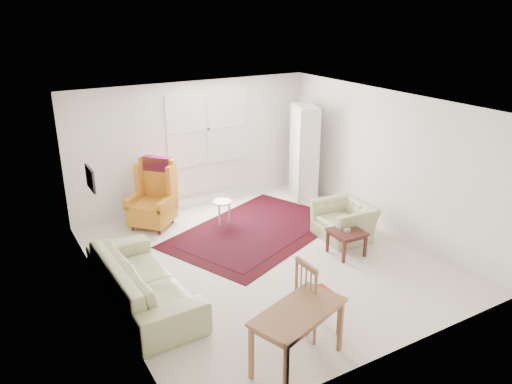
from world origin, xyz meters
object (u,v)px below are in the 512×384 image
armchair (345,218)px  desk (298,338)px  sofa (142,272)px  wingback_chair (151,195)px  stool (223,212)px  cabinet (304,153)px  desk_chair (319,296)px  coffee_table (346,242)px

armchair → desk: (-2.61, -2.33, -0.01)m
sofa → wingback_chair: size_ratio=1.85×
sofa → stool: 2.79m
sofa → cabinet: (4.20, 2.17, 0.51)m
sofa → armchair: size_ratio=2.44×
desk → desk_chair: size_ratio=1.11×
sofa → stool: (2.11, 1.80, -0.24)m
coffee_table → stool: bearing=119.9°
wingback_chair → desk: bearing=-40.8°
armchair → stool: (-1.59, 1.57, -0.14)m
desk_chair → coffee_table: bearing=-49.6°
coffee_table → cabinet: cabinet is taller
wingback_chair → cabinet: 3.28m
sofa → coffee_table: sofa is taller
wingback_chair → desk_chair: size_ratio=1.23×
wingback_chair → desk: wingback_chair is taller
sofa → coffee_table: size_ratio=4.52×
desk_chair → stool: bearing=-7.7°
cabinet → desk: (-3.11, -4.27, -0.63)m
armchair → stool: bearing=-130.5°
coffee_table → armchair: bearing=53.6°
sofa → cabinet: size_ratio=1.18×
sofa → desk_chair: 2.40m
stool → cabinet: bearing=9.9°
armchair → coffee_table: 0.67m
armchair → stool: armchair is taller
sofa → stool: size_ratio=4.97×
sofa → stool: bearing=-51.4°
wingback_chair → desk_chair: bearing=-32.8°
desk_chair → armchair: bearing=-46.7°
desk → armchair: bearing=41.8°
coffee_table → desk_chair: (-1.66, -1.44, 0.30)m
armchair → desk_chair: desk_chair is taller
wingback_chair → stool: (1.16, -0.55, -0.39)m
wingback_chair → cabinet: cabinet is taller
cabinet → desk_chair: 4.68m
stool → desk: desk is taller
armchair → desk: size_ratio=0.84×
sofa → armchair: bearing=-88.3°
sofa → desk_chair: size_ratio=2.27×
wingback_chair → stool: wingback_chair is taller
wingback_chair → desk: 4.47m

